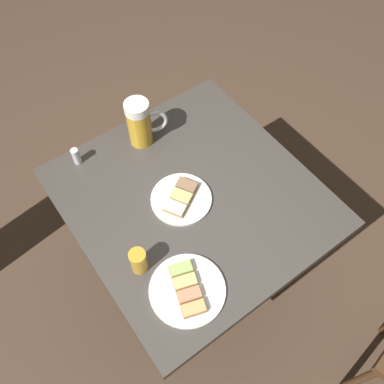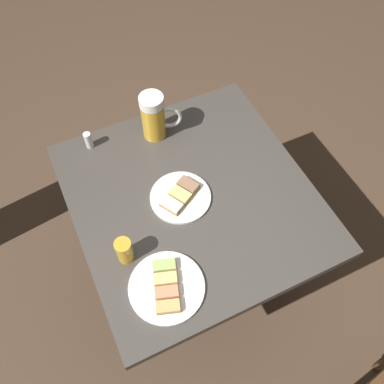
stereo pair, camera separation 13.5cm
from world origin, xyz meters
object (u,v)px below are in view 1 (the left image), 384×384
at_px(salt_shaker, 76,156).
at_px(plate_far, 187,289).
at_px(plate_near, 181,198).
at_px(beer_glass_small, 139,261).
at_px(beer_mug, 140,123).

bearing_deg(salt_shaker, plate_far, 3.73).
relative_size(plate_near, salt_shaker, 3.10).
xyz_separation_m(plate_near, beer_glass_small, (0.12, -0.24, 0.04)).
bearing_deg(plate_far, plate_near, 148.13).
bearing_deg(plate_far, beer_glass_small, -153.23).
height_order(beer_mug, salt_shaker, beer_mug).
relative_size(plate_far, beer_mug, 1.22).
bearing_deg(beer_mug, beer_glass_small, -33.23).
relative_size(beer_mug, salt_shaker, 2.80).
relative_size(beer_mug, beer_glass_small, 2.02).
height_order(plate_near, beer_mug, beer_mug).
xyz_separation_m(beer_mug, beer_glass_small, (0.42, -0.27, -0.05)).
height_order(plate_far, salt_shaker, salt_shaker).
bearing_deg(plate_far, beer_mug, 160.30).
height_order(plate_near, plate_far, same).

